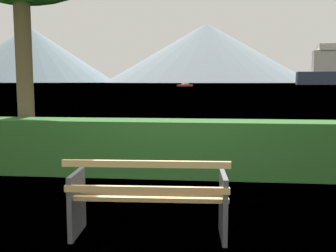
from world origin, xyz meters
name	(u,v)px	position (x,y,z in m)	size (l,w,h in m)	color
ground_plane	(150,235)	(0.00, 0.00, 0.00)	(1400.00, 1400.00, 0.00)	#567A38
water_surface	(206,83)	(0.00, 306.64, 0.00)	(620.00, 620.00, 0.00)	#7A99A8
park_bench	(149,198)	(0.00, -0.06, 0.42)	(1.64, 0.63, 0.87)	tan
hedge_row	(172,148)	(0.00, 2.64, 0.48)	(12.58, 0.70, 0.96)	#285B23
sailboat_mid	(185,85)	(-6.37, 122.85, 0.40)	(5.04, 5.94, 1.11)	#B2332D
distant_hills	(232,57)	(35.16, 545.41, 35.29)	(888.11, 356.65, 83.04)	slate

